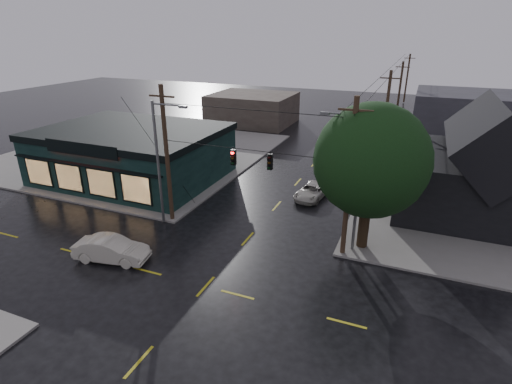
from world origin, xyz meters
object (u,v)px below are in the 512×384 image
at_px(utility_pole_nw, 173,220).
at_px(utility_pole_ne, 342,254).
at_px(suv_silver, 312,191).
at_px(corner_tree, 371,161).
at_px(sedan_cream, 111,249).

relative_size(utility_pole_nw, utility_pole_ne, 1.00).
bearing_deg(suv_silver, corner_tree, -45.60).
relative_size(utility_pole_nw, suv_silver, 2.31).
height_order(corner_tree, suv_silver, corner_tree).
relative_size(utility_pole_nw, sedan_cream, 2.17).
bearing_deg(sedan_cream, suv_silver, -42.80).
height_order(utility_pole_nw, suv_silver, utility_pole_nw).
xyz_separation_m(corner_tree, suv_silver, (-5.28, 6.93, -5.48)).
xyz_separation_m(corner_tree, sedan_cream, (-14.33, -7.63, -5.31)).
relative_size(corner_tree, sedan_cream, 2.03).
bearing_deg(utility_pole_ne, utility_pole_nw, 180.00).
bearing_deg(suv_silver, sedan_cream, -114.74).
distance_m(utility_pole_ne, sedan_cream, 14.74).
xyz_separation_m(corner_tree, utility_pole_nw, (-14.02, -1.34, -6.09)).
bearing_deg(utility_pole_nw, utility_pole_ne, 0.00).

